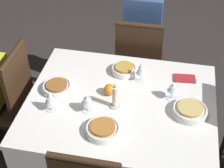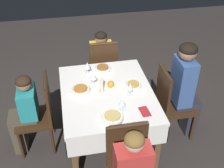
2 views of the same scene
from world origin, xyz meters
The scene contains 20 objects.
ground_plane centered at (0.00, 0.00, 0.00)m, with size 8.00×8.00×0.00m, color #332D2B.
dining_table centered at (0.00, 0.00, 0.63)m, with size 1.21×0.98×0.72m.
chair_south centered at (-0.03, -0.74, 0.50)m, with size 0.40×0.40×0.93m.
chair_west centered at (-0.85, -0.04, 0.50)m, with size 0.40×0.40×0.93m.
chair_east centered at (0.85, -0.09, 0.50)m, with size 0.40×0.40×0.93m.
chair_north centered at (0.07, 0.74, 0.50)m, with size 0.40×0.40×0.93m.
person_adult_denim centered at (-0.03, -0.89, 0.70)m, with size 0.30×0.34×1.24m.
person_child_yellow centered at (1.02, -0.09, 0.54)m, with size 0.33×0.30×0.98m.
person_child_teal centered at (0.07, 0.91, 0.54)m, with size 0.30×0.33×0.98m.
bowl_south centered at (0.03, -0.30, 0.75)m, with size 0.18×0.18×0.06m.
wine_glass_south centered at (-0.10, -0.23, 0.83)m, with size 0.07×0.07×0.15m.
bowl_west centered at (-0.43, 0.03, 0.75)m, with size 0.22×0.22×0.06m.
wine_glass_west centered at (-0.32, -0.09, 0.82)m, with size 0.07×0.07×0.13m.
bowl_east centered at (0.43, -0.02, 0.75)m, with size 0.19×0.19×0.06m.
wine_glass_east centered at (0.41, 0.16, 0.83)m, with size 0.07×0.07×0.15m.
bowl_north centered at (0.05, 0.28, 0.75)m, with size 0.20×0.20×0.06m.
wine_glass_north centered at (0.18, 0.12, 0.82)m, with size 0.08×0.08×0.13m.
candle_centerpiece centered at (0.03, 0.05, 0.80)m, with size 0.06×0.06×0.18m.
orange_fruit centered at (0.08, -0.05, 0.76)m, with size 0.08×0.08×0.08m, color orange.
napkin_red_folded centered at (-0.40, -0.30, 0.73)m, with size 0.15×0.10×0.01m.
Camera 2 is at (-2.38, 0.41, 2.55)m, focal length 45.00 mm.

